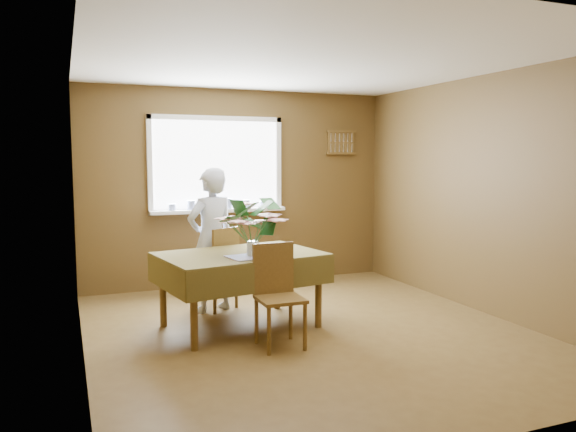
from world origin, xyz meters
name	(u,v)px	position (x,y,z in m)	size (l,w,h in m)	color
floor	(310,332)	(0.00, 0.00, 0.00)	(4.50, 4.50, 0.00)	brown
ceiling	(311,61)	(0.00, 0.00, 2.50)	(4.50, 4.50, 0.00)	white
wall_back	(239,188)	(0.00, 2.25, 1.25)	(4.00, 4.00, 0.00)	brown
wall_front	(477,229)	(0.00, -2.25, 1.25)	(4.00, 4.00, 0.00)	brown
wall_left	(79,207)	(-2.00, 0.00, 1.25)	(4.50, 4.50, 0.00)	brown
wall_right	(484,195)	(2.00, 0.00, 1.25)	(4.50, 4.50, 0.00)	brown
window_assembly	(217,181)	(-0.30, 2.20, 1.35)	(1.72, 0.20, 1.22)	white
spoon_rack	(341,142)	(1.45, 2.22, 1.85)	(0.44, 0.05, 0.33)	brown
dining_table	(240,262)	(-0.55, 0.41, 0.64)	(1.64, 1.25, 0.73)	brown
chair_far	(220,265)	(-0.58, 1.09, 0.49)	(0.53, 0.53, 0.90)	brown
chair_near	(277,290)	(-0.40, -0.20, 0.49)	(0.38, 0.38, 0.89)	brown
seated_woman	(211,240)	(-0.66, 1.09, 0.77)	(0.56, 0.37, 1.54)	white
flower_bouquet	(252,222)	(-0.49, 0.22, 1.04)	(0.57, 0.57, 0.49)	white
side_plate	(273,248)	(-0.17, 0.55, 0.73)	(0.22, 0.22, 0.01)	white
table_knife	(260,254)	(-0.41, 0.21, 0.74)	(0.02, 0.20, 0.00)	silver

